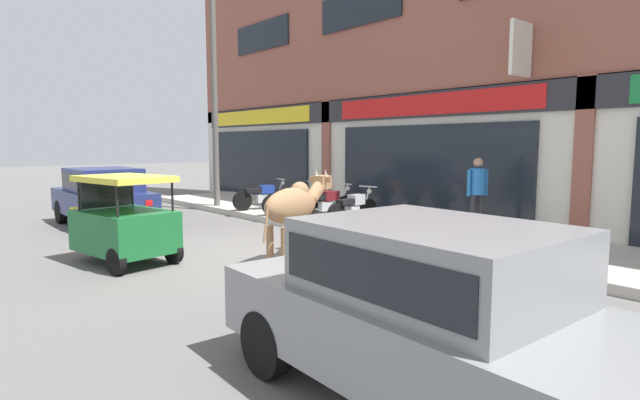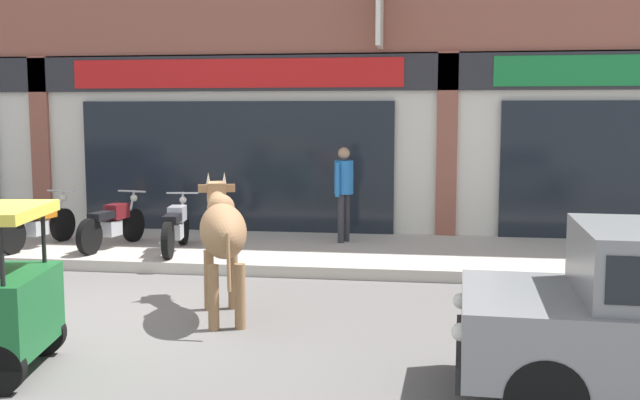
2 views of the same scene
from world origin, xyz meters
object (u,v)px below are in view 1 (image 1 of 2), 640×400
at_px(auto_rickshaw, 122,225).
at_px(motorcycle_1, 293,200).
at_px(car_0, 103,194).
at_px(utility_pole, 215,103).
at_px(car_1, 426,304).
at_px(cow, 294,206).
at_px(motorcycle_3, 353,208).
at_px(pedestrian, 477,187).
at_px(motorcycle_2, 326,203).
at_px(motorcycle_0, 263,196).

distance_m(auto_rickshaw, motorcycle_1, 5.60).
height_order(car_0, utility_pole, utility_pole).
relative_size(car_0, car_1, 0.99).
relative_size(cow, car_1, 0.56).
height_order(motorcycle_3, pedestrian, pedestrian).
bearing_deg(pedestrian, car_1, -61.22).
bearing_deg(cow, car_0, -169.13).
height_order(motorcycle_2, motorcycle_3, same).
bearing_deg(car_1, auto_rickshaw, -179.14).
relative_size(auto_rickshaw, motorcycle_3, 1.16).
relative_size(auto_rickshaw, motorcycle_2, 1.16).
bearing_deg(car_0, motorcycle_1, 61.26).
height_order(cow, utility_pole, utility_pole).
relative_size(auto_rickshaw, utility_pole, 0.34).
bearing_deg(pedestrian, auto_rickshaw, -114.18).
bearing_deg(cow, motorcycle_2, 130.90).
height_order(motorcycle_1, pedestrian, pedestrian).
bearing_deg(pedestrian, motorcycle_3, -154.12).
relative_size(motorcycle_0, motorcycle_3, 1.00).
distance_m(cow, car_0, 6.38).
height_order(car_1, utility_pole, utility_pole).
relative_size(cow, motorcycle_2, 1.14).
bearing_deg(motorcycle_1, motorcycle_2, 5.89).
xyz_separation_m(motorcycle_0, motorcycle_2, (2.58, 0.19, 0.00)).
distance_m(motorcycle_2, motorcycle_3, 1.12).
relative_size(motorcycle_2, motorcycle_3, 1.00).
distance_m(car_0, car_1, 10.70).
height_order(car_1, motorcycle_3, car_1).
height_order(car_1, pedestrian, pedestrian).
bearing_deg(utility_pole, car_1, -21.70).
bearing_deg(motorcycle_2, pedestrian, 16.53).
distance_m(car_0, auto_rickshaw, 4.39).
xyz_separation_m(car_1, motorcycle_0, (-9.70, 5.09, -0.26)).
xyz_separation_m(motorcycle_0, pedestrian, (6.21, 1.27, 0.60)).
bearing_deg(motorcycle_3, motorcycle_0, -179.31).
distance_m(car_1, motorcycle_3, 7.91).
distance_m(car_1, utility_pole, 12.49).
bearing_deg(car_1, car_0, 175.02).
distance_m(motorcycle_0, motorcycle_1, 1.36).
distance_m(motorcycle_1, motorcycle_3, 2.33).
xyz_separation_m(car_0, pedestrian, (7.17, 5.43, 0.34)).
height_order(motorcycle_0, motorcycle_1, same).
xyz_separation_m(auto_rickshaw, motorcycle_2, (-0.74, 5.37, -0.11)).
bearing_deg(utility_pole, motorcycle_3, 6.47).
xyz_separation_m(pedestrian, utility_pole, (-7.88, -1.83, 2.13)).
bearing_deg(auto_rickshaw, cow, 48.19).
distance_m(car_0, motorcycle_1, 4.83).
bearing_deg(pedestrian, car_0, -142.85).
height_order(motorcycle_2, utility_pole, utility_pole).
relative_size(motorcycle_1, motorcycle_2, 1.00).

